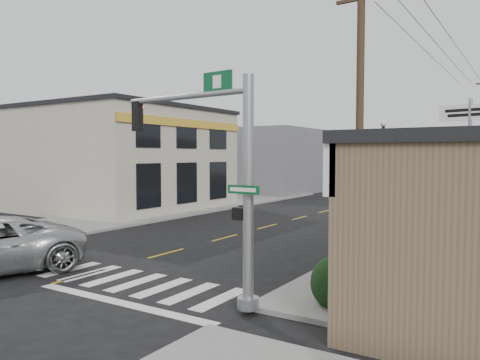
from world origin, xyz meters
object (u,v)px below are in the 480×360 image
Objects in this scene: utility_pole_near at (360,127)px; traffic_signal_pole at (224,166)px; fire_hydrant at (373,246)px; guide_sign at (353,213)px; bare_tree at (353,146)px; lamp_post at (384,170)px; dance_center_sign at (470,130)px.

traffic_signal_pole is at bearing -113.19° from utility_pole_near.
fire_hydrant is 0.08× the size of utility_pole_near.
guide_sign is 0.29× the size of utility_pole_near.
traffic_signal_pole is at bearing -101.79° from fire_hydrant.
utility_pole_near reaches higher than bare_tree.
traffic_signal_pole is at bearing -97.03° from lamp_post.
lamp_post is at bearing 98.62° from bare_tree.
guide_sign is 0.50× the size of lamp_post.
fire_hydrant is at bearing -82.76° from lamp_post.
utility_pole_near is (1.97, 4.11, 1.08)m from traffic_signal_pole.
guide_sign is 3.54m from bare_tree.
lamp_post is 7.66m from bare_tree.
traffic_signal_pole is 7.98× the size of fire_hydrant.
utility_pole_near reaches higher than lamp_post.
lamp_post is at bearing 98.37° from guide_sign.
traffic_signal_pole is 6.48m from guide_sign.
guide_sign reaches higher than fire_hydrant.
dance_center_sign is at bearing 85.91° from utility_pole_near.
lamp_post reaches higher than guide_sign.
lamp_post is at bearing -101.82° from dance_center_sign.
lamp_post is (0.83, 11.05, -0.40)m from traffic_signal_pole.
guide_sign is 3.56m from utility_pole_near.
dance_center_sign is 1.32× the size of bare_tree.
guide_sign is at bearing 107.66° from bare_tree.
bare_tree reaches higher than fire_hydrant.
fire_hydrant is 0.14× the size of lamp_post.
lamp_post is (-0.67, 3.84, 2.59)m from fire_hydrant.
guide_sign is at bearing 84.09° from traffic_signal_pole.
dance_center_sign is (2.33, 11.10, 3.28)m from guide_sign.
lamp_post reaches higher than bare_tree.
bare_tree is at bearing -85.01° from dance_center_sign.
traffic_signal_pole reaches higher than bare_tree.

